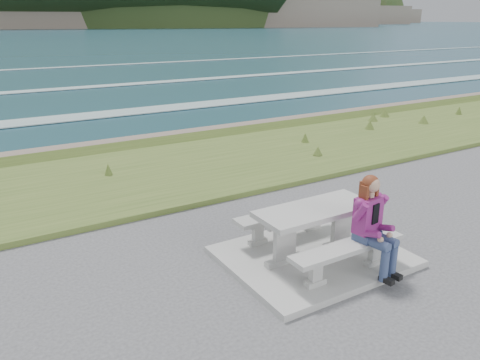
% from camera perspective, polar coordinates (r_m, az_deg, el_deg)
% --- Properties ---
extents(concrete_slab, '(2.60, 2.10, 0.10)m').
position_cam_1_polar(concrete_slab, '(7.23, 8.87, -9.21)').
color(concrete_slab, '#9F9F9A').
rests_on(concrete_slab, ground).
extents(picnic_table, '(1.80, 0.75, 0.75)m').
position_cam_1_polar(picnic_table, '(6.95, 9.13, -4.61)').
color(picnic_table, '#9F9F9A').
rests_on(picnic_table, concrete_slab).
extents(bench_landward, '(1.80, 0.35, 0.45)m').
position_cam_1_polar(bench_landward, '(6.59, 12.95, -8.51)').
color(bench_landward, '#9F9F9A').
rests_on(bench_landward, concrete_slab).
extents(bench_seaward, '(1.80, 0.35, 0.45)m').
position_cam_1_polar(bench_seaward, '(7.55, 5.64, -4.44)').
color(bench_seaward, '#9F9F9A').
rests_on(bench_seaward, concrete_slab).
extents(grass_verge, '(160.00, 4.50, 0.22)m').
position_cam_1_polar(grass_verge, '(11.22, -7.57, 0.99)').
color(grass_verge, '#3E5921').
rests_on(grass_verge, ground).
extents(shore_drop, '(160.00, 0.80, 2.20)m').
position_cam_1_polar(shore_drop, '(13.83, -12.45, 4.17)').
color(shore_drop, '#716155').
rests_on(shore_drop, ground).
extents(ocean, '(1600.00, 1600.00, 0.09)m').
position_cam_1_polar(ocean, '(30.65, -22.94, 7.82)').
color(ocean, '#1F4758').
rests_on(ocean, ground).
extents(headland_range, '(729.83, 363.95, 225.71)m').
position_cam_1_polar(headland_range, '(447.47, -5.61, 19.80)').
color(headland_range, '#716155').
rests_on(headland_range, ground).
extents(seated_woman, '(0.47, 0.72, 1.38)m').
position_cam_1_polar(seated_woman, '(6.69, 16.14, -6.86)').
color(seated_woman, navy).
rests_on(seated_woman, concrete_slab).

